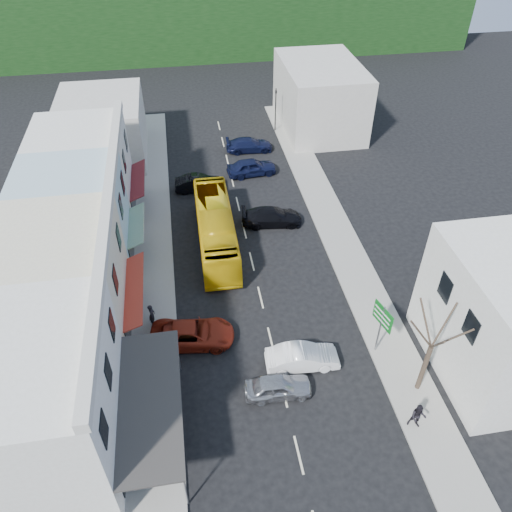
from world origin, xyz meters
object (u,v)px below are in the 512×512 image
Objects in this scene: pedestrian_right at (418,417)px; direction_sign at (380,330)px; car_silver at (278,386)px; pedestrian_left at (152,315)px; street_tree at (431,347)px; bus at (216,229)px; car_red at (193,334)px; car_white at (302,358)px; traffic_signal at (275,110)px.

pedestrian_right is 0.43× the size of direction_sign.
pedestrian_right is (7.07, -3.36, 0.30)m from car_silver.
street_tree is at bearing -115.41° from pedestrian_left.
car_silver is 2.59× the size of pedestrian_left.
bus reaches higher than car_red.
pedestrian_left is 0.22× the size of street_tree.
car_red is 14.28m from pedestrian_right.
car_red is at bearing -103.96° from bus.
pedestrian_left reaches higher than car_white.
traffic_signal is at bearing -14.35° from car_red.
traffic_signal reaches higher than pedestrian_left.
car_red is 0.95× the size of traffic_signal.
car_silver is 2.59m from car_white.
car_red is 14.47m from street_tree.
car_white is 32.27m from traffic_signal.
bus reaches higher than pedestrian_right.
pedestrian_left is (-5.07, -7.99, -0.55)m from bus.
pedestrian_left is at bearing 49.45° from car_silver.
street_tree is at bearing -111.34° from car_white.
car_white is 7.33m from pedestrian_right.
traffic_signal reaches higher than car_red.
car_white is 0.96× the size of car_red.
traffic_signal is (-0.68, 37.06, 1.43)m from pedestrian_right.
bus is 2.64× the size of car_white.
pedestrian_right is 5.60m from direction_sign.
car_white and car_red have the same top height.
car_red is 11.77m from direction_sign.
direction_sign is at bearing 77.83° from traffic_signal.
pedestrian_left is at bearing 166.83° from pedestrian_right.
car_red is at bearing 155.76° from street_tree.
traffic_signal is (-1.85, 34.70, -1.39)m from street_tree.
pedestrian_left is at bearing 147.20° from direction_sign.
car_silver is at bearing 173.07° from street_tree.
direction_sign is at bearing -96.62° from car_red.
car_white is at bearing 169.19° from direction_sign.
pedestrian_right is at bearing -118.32° from car_red.
street_tree reaches higher than pedestrian_left.
street_tree is (1.17, 2.36, 2.82)m from pedestrian_right.
pedestrian_right is at bearing -116.33° from street_tree.
car_silver is 0.90× the size of traffic_signal.
pedestrian_left is 17.44m from street_tree.
car_silver is 7.83m from pedestrian_right.
pedestrian_right is 0.22× the size of street_tree.
bus reaches higher than car_silver.
pedestrian_right is at bearing -62.51° from bus.
car_white is 7.17m from car_red.
direction_sign is (8.86, -12.51, 0.44)m from bus.
car_silver is 1.10× the size of direction_sign.
direction_sign reaches higher than bus.
bus is at bearing 123.48° from street_tree.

